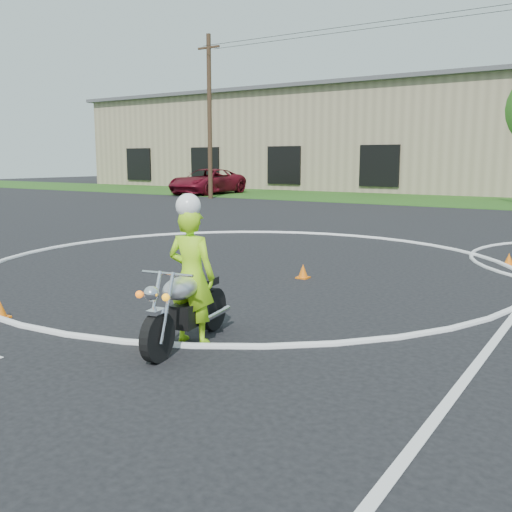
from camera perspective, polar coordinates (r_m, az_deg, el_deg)
The scene contains 8 objects.
ground at distance 11.07m, azimuth -9.53°, elevation -3.27°, with size 120.00×120.00×0.00m, color black.
grass_strip at distance 35.75m, azimuth 21.31°, elevation 5.06°, with size 120.00×10.00×0.02m, color #1E4714.
course_markings at distance 13.53m, azimuth 10.08°, elevation -0.90°, with size 19.05×19.05×0.12m.
primary_motorcycle at distance 7.59m, azimuth -7.02°, elevation -5.07°, with size 0.72×2.06×1.09m.
rider_primary_grp at distance 7.60m, azimuth -6.49°, elevation -1.60°, with size 0.73×0.54×2.02m.
pickup_grp at distance 41.12m, azimuth -4.89°, elevation 7.43°, with size 3.26×6.58×1.79m.
traffic_cones at distance 11.87m, azimuth 20.33°, elevation -2.20°, with size 19.36×12.45×0.30m.
warehouse at distance 54.22m, azimuth 5.38°, elevation 11.39°, with size 41.00×17.00×8.30m.
Camera 1 is at (7.35, -7.91, 2.44)m, focal length 40.00 mm.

